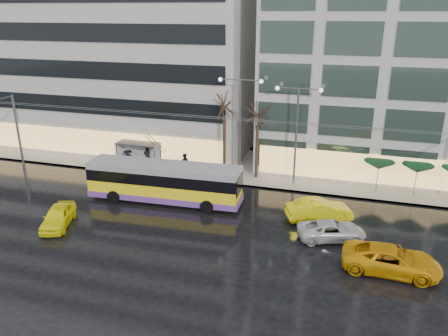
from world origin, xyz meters
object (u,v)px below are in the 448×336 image
at_px(taxi_a, 58,216).
at_px(bus_shelter, 136,149).
at_px(trolleybus, 164,183).
at_px(street_lamp_near, 240,115).

bearing_deg(taxi_a, bus_shelter, 72.45).
xyz_separation_m(trolleybus, taxi_a, (-5.64, -6.11, -0.84)).
bearing_deg(bus_shelter, trolleybus, -47.96).
relative_size(trolleybus, taxi_a, 2.95).
relative_size(trolleybus, street_lamp_near, 1.39).
distance_m(trolleybus, bus_shelter, 8.76).
relative_size(street_lamp_near, taxi_a, 2.13).
distance_m(street_lamp_near, taxi_a, 17.12).
xyz_separation_m(street_lamp_near, taxi_a, (-10.16, -12.73, -5.27)).
xyz_separation_m(trolleybus, bus_shelter, (-5.86, 6.50, 0.40)).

